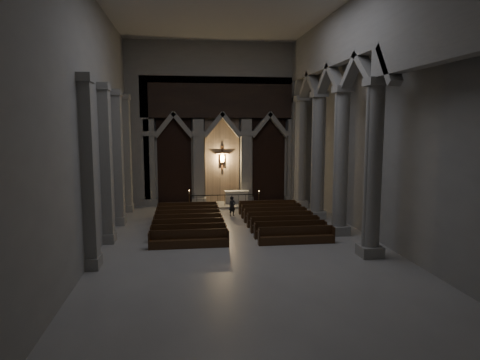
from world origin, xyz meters
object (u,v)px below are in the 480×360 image
(candle_stand_left, at_px, (189,205))
(candle_stand_right, at_px, (259,203))
(pews, at_px, (235,223))
(altar_rail, at_px, (225,199))
(altar, at_px, (237,197))
(worshipper, at_px, (232,206))

(candle_stand_left, height_order, candle_stand_right, candle_stand_left)
(candle_stand_right, xyz_separation_m, pews, (-2.46, -5.80, -0.06))
(altar_rail, height_order, candle_stand_left, candle_stand_left)
(candle_stand_right, bearing_deg, altar, 137.64)
(worshipper, bearing_deg, pews, -116.64)
(altar_rail, bearing_deg, worshipper, -85.39)
(altar, xyz_separation_m, worshipper, (-0.77, -3.93, 0.04))
(pews, bearing_deg, candle_stand_left, 114.90)
(candle_stand_left, bearing_deg, candle_stand_right, 3.19)
(altar_rail, height_order, candle_stand_right, candle_stand_right)
(altar_rail, xyz_separation_m, candle_stand_left, (-2.56, -0.47, -0.28))
(candle_stand_left, distance_m, candle_stand_right, 5.03)
(pews, bearing_deg, altar, 82.07)
(worshipper, bearing_deg, candle_stand_left, 117.72)
(altar, relative_size, candle_stand_left, 1.25)
(altar_rail, xyz_separation_m, worshipper, (0.22, -2.78, -0.01))
(candle_stand_left, relative_size, worshipper, 1.10)
(candle_stand_left, xyz_separation_m, pews, (2.56, -5.52, -0.11))
(candle_stand_left, height_order, pews, candle_stand_left)
(altar, bearing_deg, worshipper, -101.10)
(altar_rail, xyz_separation_m, candle_stand_right, (2.46, -0.19, -0.33))
(worshipper, bearing_deg, candle_stand_right, 26.54)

